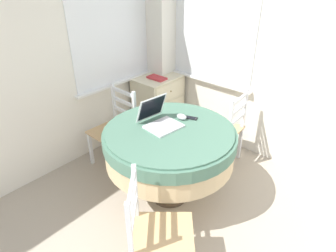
{
  "coord_description": "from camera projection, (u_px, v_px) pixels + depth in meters",
  "views": [
    {
      "loc": [
        -0.93,
        0.29,
        2.11
      ],
      "look_at": [
        0.97,
        1.94,
        0.69
      ],
      "focal_mm": 32.0,
      "sensor_mm": 36.0,
      "label": 1
    }
  ],
  "objects": [
    {
      "name": "book_on_cabinet",
      "position": [
        157.0,
        78.0,
        3.79
      ],
      "size": [
        0.14,
        0.24,
        0.02
      ],
      "color": "#BC3338",
      "rests_on": "corner_cabinet"
    },
    {
      "name": "dining_chair_camera_near",
      "position": [
        155.0,
        234.0,
        2.08
      ],
      "size": [
        0.6,
        0.6,
        0.89
      ],
      "color": "tan",
      "rests_on": "ground_plane"
    },
    {
      "name": "dining_chair_near_right_window",
      "position": [
        224.0,
        129.0,
        3.36
      ],
      "size": [
        0.44,
        0.47,
        0.89
      ],
      "color": "tan",
      "rests_on": "ground_plane"
    },
    {
      "name": "corner_cabinet",
      "position": [
        158.0,
        104.0,
        4.05
      ],
      "size": [
        0.62,
        0.46,
        0.77
      ],
      "color": "beige",
      "rests_on": "ground_plane"
    },
    {
      "name": "cell_phone",
      "position": [
        191.0,
        118.0,
        2.84
      ],
      "size": [
        0.09,
        0.13,
        0.01
      ],
      "color": "black",
      "rests_on": "round_dining_table"
    },
    {
      "name": "computer_mouse",
      "position": [
        182.0,
        117.0,
        2.82
      ],
      "size": [
        0.07,
        0.1,
        0.05
      ],
      "color": "silver",
      "rests_on": "round_dining_table"
    },
    {
      "name": "laptop",
      "position": [
        159.0,
        120.0,
        2.71
      ],
      "size": [
        0.34,
        0.37,
        0.25
      ],
      "color": "silver",
      "rests_on": "round_dining_table"
    },
    {
      "name": "round_dining_table",
      "position": [
        170.0,
        143.0,
        2.73
      ],
      "size": [
        1.21,
        1.21,
        0.77
      ],
      "color": "#4C3D2D",
      "rests_on": "ground_plane"
    },
    {
      "name": "dining_chair_near_back_window",
      "position": [
        115.0,
        129.0,
        3.36
      ],
      "size": [
        0.45,
        0.42,
        0.89
      ],
      "color": "tan",
      "rests_on": "ground_plane"
    },
    {
      "name": "corner_room_shell",
      "position": [
        186.0,
        60.0,
        2.77
      ],
      "size": [
        4.36,
        4.92,
        2.55
      ],
      "color": "white",
      "rests_on": "ground_plane"
    }
  ]
}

